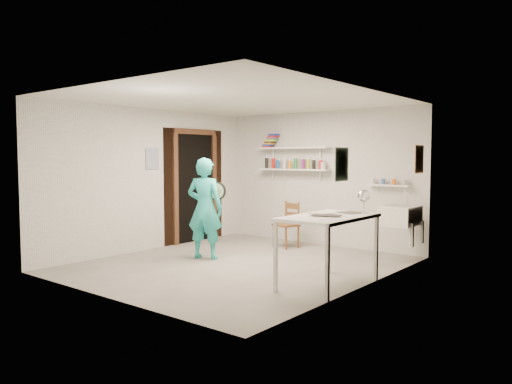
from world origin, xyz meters
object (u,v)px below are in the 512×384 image
Objects in this scene: man at (205,208)px; desk_lamp at (364,196)px; wall_clock at (217,191)px; work_table at (328,251)px; wooden_chair at (286,225)px; belfast_sink at (400,215)px.

man is 9.68× the size of desk_lamp.
wall_clock is at bearing -131.02° from man.
man is 2.39m from work_table.
wooden_chair is at bearing 136.52° from work_table.
wall_clock is at bearing -178.45° from desk_lamp.
work_table is (1.90, -1.80, 0.03)m from wooden_chair.
belfast_sink is 2.83m from wall_clock.
wall_clock is 1.74× the size of desk_lamp.
man is (-2.46, -1.69, 0.09)m from belfast_sink.
desk_lamp is at bearing 165.59° from man.
work_table is (2.35, -0.25, -0.35)m from man.
wooden_chair is at bearing 54.10° from wall_clock.
man is at bearing -95.17° from wooden_chair.
desk_lamp is at bearing -85.78° from belfast_sink.
wall_clock is at bearing -94.47° from wooden_chair.
belfast_sink is 0.75× the size of wooden_chair.
wall_clock is 1.54m from wooden_chair.
man reaches higher than wooden_chair.
wall_clock is 0.22× the size of work_table.
belfast_sink is 3.69× the size of desk_lamp.
belfast_sink is 2.12× the size of wall_clock.
man is at bearing 174.00° from work_table.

